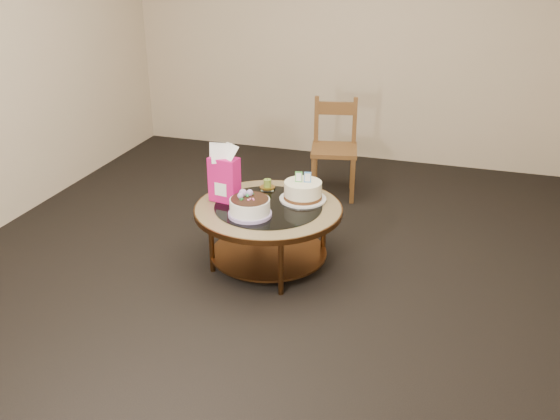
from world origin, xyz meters
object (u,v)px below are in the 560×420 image
(coffee_table, at_px, (268,217))
(gift_bag, at_px, (224,173))
(cream_cake, at_px, (303,191))
(dining_chair, at_px, (334,148))
(decorated_cake, at_px, (250,208))

(coffee_table, xyz_separation_m, gift_bag, (-0.32, 0.00, 0.28))
(coffee_table, relative_size, gift_bag, 2.52)
(cream_cake, height_order, dining_chair, dining_chair)
(cream_cake, relative_size, dining_chair, 0.38)
(coffee_table, distance_m, decorated_cake, 0.24)
(decorated_cake, distance_m, gift_bag, 0.34)
(cream_cake, relative_size, gift_bag, 0.81)
(decorated_cake, bearing_deg, coffee_table, 69.67)
(cream_cake, xyz_separation_m, gift_bag, (-0.51, -0.17, 0.14))
(dining_chair, bearing_deg, cream_cake, -98.74)
(cream_cake, bearing_deg, decorated_cake, -138.13)
(coffee_table, xyz_separation_m, dining_chair, (0.13, 1.44, 0.06))
(coffee_table, relative_size, cream_cake, 3.12)
(coffee_table, distance_m, gift_bag, 0.42)
(coffee_table, xyz_separation_m, cream_cake, (0.20, 0.18, 0.14))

